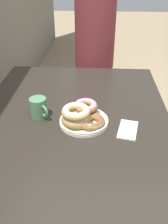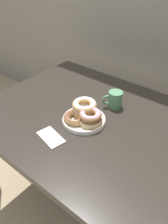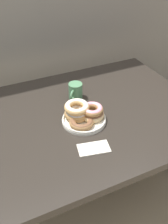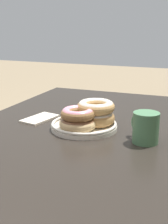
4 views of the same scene
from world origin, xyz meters
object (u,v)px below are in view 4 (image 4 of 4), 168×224
object	(u,v)px
donut_plate	(86,117)
napkin	(40,118)
dining_table	(98,153)
coffee_mug	(145,127)

from	to	relation	value
donut_plate	napkin	world-z (taller)	donut_plate
dining_table	coffee_mug	distance (m)	0.19
napkin	coffee_mug	bearing A→B (deg)	77.69
dining_table	napkin	size ratio (longest dim) A/B	8.22
dining_table	coffee_mug	size ratio (longest dim) A/B	13.14
dining_table	donut_plate	distance (m)	0.13
donut_plate	coffee_mug	distance (m)	0.21
coffee_mug	napkin	size ratio (longest dim) A/B	0.63
dining_table	donut_plate	size ratio (longest dim) A/B	5.31
donut_plate	napkin	size ratio (longest dim) A/B	1.55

